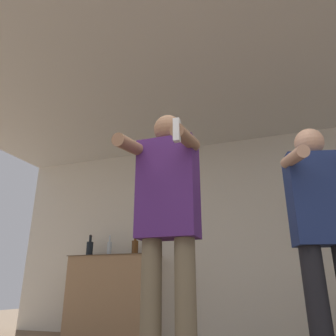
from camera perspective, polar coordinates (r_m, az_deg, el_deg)
wall_back at (r=4.42m, az=14.15°, el=-10.62°), size 7.00×0.06×2.55m
ceiling_slab at (r=3.39m, az=9.34°, el=15.83°), size 7.00×3.68×0.05m
counter at (r=4.61m, az=-9.51°, el=-21.01°), size 1.17×0.54×0.99m
bottle_amber_bourbon at (r=4.57m, az=-5.77°, el=-13.53°), size 0.09×0.09×0.30m
bottle_green_wine at (r=4.75m, az=-10.20°, el=-13.60°), size 0.06×0.06×0.30m
bottle_clear_vodka at (r=4.91m, az=-13.49°, el=-13.45°), size 0.09×0.09×0.31m
person_woman_foreground at (r=2.12m, az=-0.10°, el=-8.28°), size 0.46×0.50×1.76m
person_man_side at (r=2.47m, az=25.46°, el=-9.50°), size 0.53×0.58×1.71m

